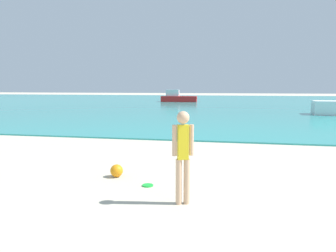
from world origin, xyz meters
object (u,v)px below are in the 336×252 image
Objects in this scene: person_standing at (183,152)px; frisbee at (148,185)px; boat_far at (178,98)px; beach_ball at (117,171)px.

person_standing is 7.19× the size of frisbee.
person_standing is at bearing -82.75° from boat_far.
boat_far is 34.19m from beach_ball.
person_standing is 35.75m from boat_far.
frisbee is at bearing 116.04° from person_standing.
boat_far reaches higher than beach_ball.
beach_ball is (-1.72, 1.33, -0.79)m from person_standing.
beach_ball is at bearing 122.61° from person_standing.
frisbee is 34.80m from boat_far.
boat_far reaches higher than frisbee.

